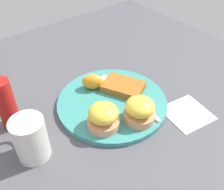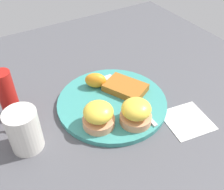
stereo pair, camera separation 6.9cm
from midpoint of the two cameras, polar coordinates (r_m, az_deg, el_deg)
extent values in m
plane|color=#4C4C51|center=(0.72, 2.77, -2.19)|extent=(1.10, 1.10, 0.00)
cylinder|color=teal|center=(0.71, 2.79, -1.78)|extent=(0.30, 0.30, 0.01)
cylinder|color=tan|center=(0.63, 0.23, -5.93)|extent=(0.08, 0.08, 0.02)
ellipsoid|color=yellow|center=(0.61, 0.24, -3.87)|extent=(0.07, 0.07, 0.04)
cylinder|color=tan|center=(0.65, 8.21, -5.20)|extent=(0.08, 0.08, 0.02)
ellipsoid|color=yellow|center=(0.63, 8.48, -3.15)|extent=(0.07, 0.07, 0.04)
cube|color=#9D5D20|center=(0.74, 5.64, 1.52)|extent=(0.13, 0.12, 0.02)
ellipsoid|color=orange|center=(0.74, -0.93, 3.11)|extent=(0.06, 0.07, 0.04)
cube|color=silver|center=(0.68, 9.22, -3.46)|extent=(0.13, 0.01, 0.00)
cube|color=silver|center=(0.77, 2.35, 3.17)|extent=(0.05, 0.02, 0.00)
cylinder|color=silver|center=(0.60, -15.48, -7.58)|extent=(0.07, 0.07, 0.10)
torus|color=silver|center=(0.63, -16.80, -4.73)|extent=(0.05, 0.01, 0.05)
cube|color=white|center=(0.71, 18.78, -5.35)|extent=(0.13, 0.13, 0.00)
cylinder|color=#B21914|center=(0.68, -19.15, -0.19)|extent=(0.04, 0.04, 0.14)
camera|label=1|loc=(0.03, -87.14, 2.44)|focal=42.00mm
camera|label=2|loc=(0.03, 92.86, -2.44)|focal=42.00mm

